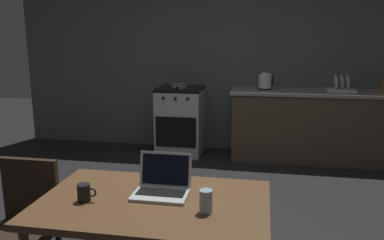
{
  "coord_description": "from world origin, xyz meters",
  "views": [
    {
      "loc": [
        0.63,
        -2.97,
        1.66
      ],
      "look_at": [
        -0.07,
        0.88,
        0.78
      ],
      "focal_mm": 37.15,
      "sensor_mm": 36.0,
      "label": 1
    }
  ],
  "objects_px": {
    "electric_kettle": "(265,82)",
    "frying_pan": "(179,86)",
    "stove_oven": "(180,120)",
    "dish_rack": "(341,88)",
    "chair": "(24,221)",
    "laptop": "(162,186)",
    "coffee_mug": "(84,193)",
    "drinking_glass": "(206,201)",
    "dining_table": "(154,211)"
  },
  "relations": [
    {
      "from": "electric_kettle",
      "to": "frying_pan",
      "type": "bearing_deg",
      "value": -178.5
    },
    {
      "from": "dining_table",
      "to": "drinking_glass",
      "type": "distance_m",
      "value": 0.36
    },
    {
      "from": "electric_kettle",
      "to": "frying_pan",
      "type": "height_order",
      "value": "electric_kettle"
    },
    {
      "from": "drinking_glass",
      "to": "dish_rack",
      "type": "distance_m",
      "value": 3.52
    },
    {
      "from": "chair",
      "to": "drinking_glass",
      "type": "relative_size",
      "value": 6.91
    },
    {
      "from": "electric_kettle",
      "to": "frying_pan",
      "type": "distance_m",
      "value": 1.14
    },
    {
      "from": "stove_oven",
      "to": "coffee_mug",
      "type": "bearing_deg",
      "value": -87.62
    },
    {
      "from": "chair",
      "to": "coffee_mug",
      "type": "distance_m",
      "value": 0.55
    },
    {
      "from": "electric_kettle",
      "to": "drinking_glass",
      "type": "distance_m",
      "value": 3.31
    },
    {
      "from": "dish_rack",
      "to": "stove_oven",
      "type": "bearing_deg",
      "value": -179.93
    },
    {
      "from": "drinking_glass",
      "to": "stove_oven",
      "type": "bearing_deg",
      "value": 104.25
    },
    {
      "from": "stove_oven",
      "to": "dish_rack",
      "type": "bearing_deg",
      "value": 0.07
    },
    {
      "from": "stove_oven",
      "to": "dining_table",
      "type": "xyz_separation_m",
      "value": [
        0.52,
        -3.18,
        0.19
      ]
    },
    {
      "from": "stove_oven",
      "to": "frying_pan",
      "type": "distance_m",
      "value": 0.48
    },
    {
      "from": "electric_kettle",
      "to": "laptop",
      "type": "bearing_deg",
      "value": -100.7
    },
    {
      "from": "chair",
      "to": "frying_pan",
      "type": "bearing_deg",
      "value": 82.25
    },
    {
      "from": "electric_kettle",
      "to": "drinking_glass",
      "type": "relative_size",
      "value": 1.72
    },
    {
      "from": "dining_table",
      "to": "dish_rack",
      "type": "distance_m",
      "value": 3.56
    },
    {
      "from": "dining_table",
      "to": "laptop",
      "type": "bearing_deg",
      "value": 75.23
    },
    {
      "from": "laptop",
      "to": "coffee_mug",
      "type": "height_order",
      "value": "laptop"
    },
    {
      "from": "laptop",
      "to": "coffee_mug",
      "type": "relative_size",
      "value": 2.82
    },
    {
      "from": "chair",
      "to": "coffee_mug",
      "type": "relative_size",
      "value": 7.72
    },
    {
      "from": "laptop",
      "to": "dish_rack",
      "type": "bearing_deg",
      "value": 62.54
    },
    {
      "from": "electric_kettle",
      "to": "frying_pan",
      "type": "xyz_separation_m",
      "value": [
        -1.14,
        -0.03,
        -0.08
      ]
    },
    {
      "from": "chair",
      "to": "dish_rack",
      "type": "bearing_deg",
      "value": 50.88
    },
    {
      "from": "electric_kettle",
      "to": "coffee_mug",
      "type": "height_order",
      "value": "electric_kettle"
    },
    {
      "from": "stove_oven",
      "to": "dining_table",
      "type": "bearing_deg",
      "value": -80.8
    },
    {
      "from": "drinking_glass",
      "to": "dining_table",
      "type": "bearing_deg",
      "value": 162.2
    },
    {
      "from": "frying_pan",
      "to": "dish_rack",
      "type": "distance_m",
      "value": 2.08
    },
    {
      "from": "dining_table",
      "to": "coffee_mug",
      "type": "height_order",
      "value": "coffee_mug"
    },
    {
      "from": "stove_oven",
      "to": "dining_table",
      "type": "distance_m",
      "value": 3.23
    },
    {
      "from": "laptop",
      "to": "electric_kettle",
      "type": "xyz_separation_m",
      "value": [
        0.58,
        3.08,
        0.26
      ]
    },
    {
      "from": "stove_oven",
      "to": "drinking_glass",
      "type": "relative_size",
      "value": 7.24
    },
    {
      "from": "laptop",
      "to": "coffee_mug",
      "type": "bearing_deg",
      "value": -157.03
    },
    {
      "from": "stove_oven",
      "to": "chair",
      "type": "xyz_separation_m",
      "value": [
        -0.33,
        -3.16,
        0.04
      ]
    },
    {
      "from": "laptop",
      "to": "drinking_glass",
      "type": "xyz_separation_m",
      "value": [
        0.29,
        -0.2,
        0.02
      ]
    },
    {
      "from": "electric_kettle",
      "to": "drinking_glass",
      "type": "bearing_deg",
      "value": -95.06
    },
    {
      "from": "dining_table",
      "to": "electric_kettle",
      "type": "bearing_deg",
      "value": 79.17
    },
    {
      "from": "dining_table",
      "to": "electric_kettle",
      "type": "height_order",
      "value": "electric_kettle"
    },
    {
      "from": "laptop",
      "to": "electric_kettle",
      "type": "distance_m",
      "value": 3.15
    },
    {
      "from": "frying_pan",
      "to": "drinking_glass",
      "type": "xyz_separation_m",
      "value": [
        0.84,
        -3.26,
        -0.16
      ]
    },
    {
      "from": "frying_pan",
      "to": "chair",
      "type": "bearing_deg",
      "value": -95.9
    },
    {
      "from": "dining_table",
      "to": "chair",
      "type": "height_order",
      "value": "chair"
    },
    {
      "from": "coffee_mug",
      "to": "dish_rack",
      "type": "xyz_separation_m",
      "value": [
        1.94,
        3.27,
        0.2
      ]
    },
    {
      "from": "stove_oven",
      "to": "dish_rack",
      "type": "relative_size",
      "value": 2.7
    },
    {
      "from": "coffee_mug",
      "to": "drinking_glass",
      "type": "relative_size",
      "value": 0.89
    },
    {
      "from": "chair",
      "to": "frying_pan",
      "type": "height_order",
      "value": "frying_pan"
    },
    {
      "from": "chair",
      "to": "coffee_mug",
      "type": "height_order",
      "value": "chair"
    },
    {
      "from": "electric_kettle",
      "to": "coffee_mug",
      "type": "relative_size",
      "value": 1.93
    },
    {
      "from": "chair",
      "to": "dish_rack",
      "type": "distance_m",
      "value": 4.0
    }
  ]
}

